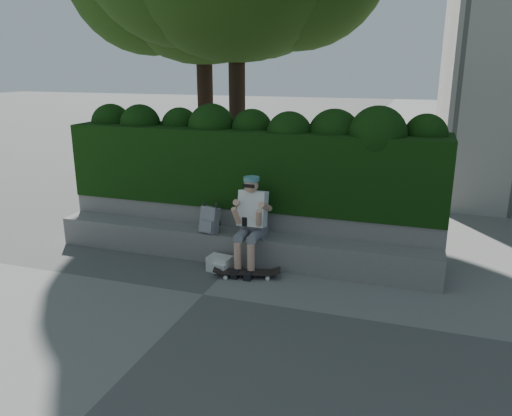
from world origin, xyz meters
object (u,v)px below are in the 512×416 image
(person, at_px, (251,219))
(backpack_ground, at_px, (220,264))
(backpack_plaid, at_px, (210,220))
(skateboard, at_px, (247,272))

(person, xyz_separation_m, backpack_ground, (-0.40, -0.26, -0.64))
(person, xyz_separation_m, backpack_plaid, (-0.70, 0.08, -0.10))
(person, bearing_deg, skateboard, -81.13)
(person, bearing_deg, backpack_ground, -146.79)
(backpack_plaid, bearing_deg, skateboard, -15.70)
(backpack_ground, bearing_deg, skateboard, -4.31)
(skateboard, bearing_deg, backpack_plaid, 134.11)
(skateboard, xyz_separation_m, backpack_ground, (-0.46, 0.10, 0.04))
(skateboard, xyz_separation_m, backpack_plaid, (-0.75, 0.44, 0.58))
(skateboard, bearing_deg, person, 83.40)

